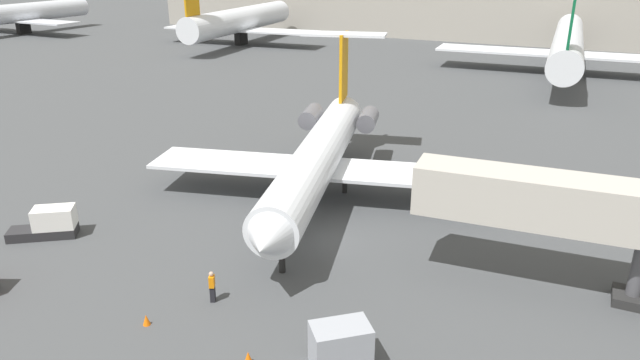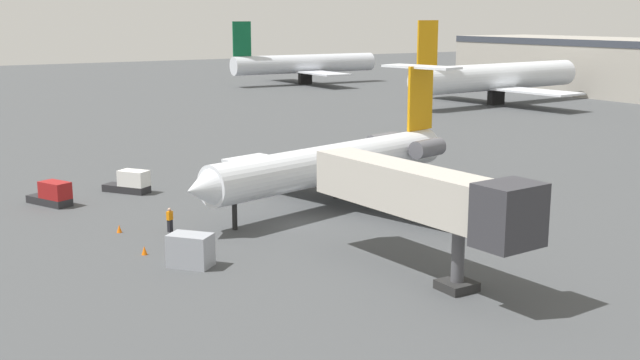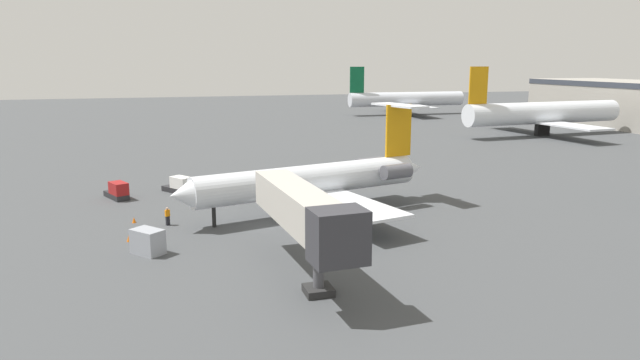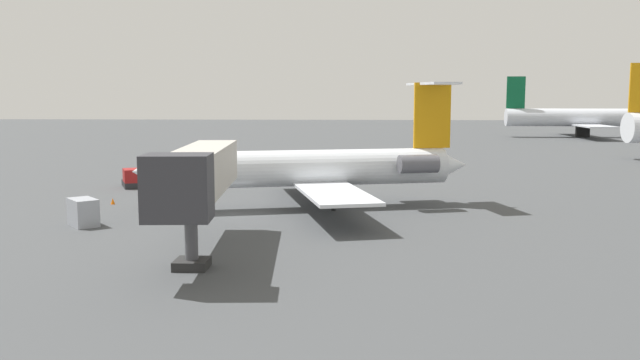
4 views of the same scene
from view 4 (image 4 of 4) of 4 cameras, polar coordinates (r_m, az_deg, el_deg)
name	(u,v)px [view 4 (image 4 of 4)]	position (r m, az deg, el deg)	size (l,w,h in m)	color
ground_plane	(238,214)	(53.26, -7.00, -2.89)	(400.00, 400.00, 0.10)	#424447
regional_jet	(315,167)	(55.06, -0.45, 1.10)	(24.83, 27.63, 10.30)	silver
jet_bridge	(197,176)	(38.33, -10.41, 0.38)	(15.89, 3.96, 6.46)	#B7B2A8
ground_crew_marshaller	(141,198)	(57.25, -14.97, -1.45)	(0.41, 0.47, 1.69)	black
baggage_tug_lead	(131,179)	(70.19, -15.79, 0.07)	(4.22, 2.91, 1.90)	#262628
baggage_tug_trailing	(198,178)	(69.47, -10.33, 0.16)	(4.08, 3.44, 1.90)	#262628
cargo_container_uld	(83,212)	(50.64, -19.48, -2.60)	(2.90, 2.80, 1.95)	#999EA8
traffic_cone_near	(83,213)	(54.65, -19.53, -2.65)	(0.36, 0.36, 0.55)	orange
traffic_cone_mid	(113,201)	(59.88, -17.20, -1.72)	(0.36, 0.36, 0.55)	orange
parked_airliner_west_end	(582,118)	(158.51, 21.39, 4.93)	(28.24, 33.55, 13.31)	silver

